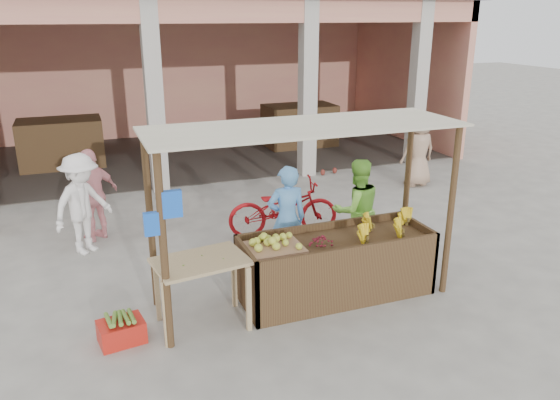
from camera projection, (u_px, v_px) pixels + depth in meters
name	position (u px, v px, depth m)	size (l,w,h in m)	color
ground	(302.00, 300.00, 7.39)	(60.00, 60.00, 0.00)	slate
market_building	(174.00, 53.00, 14.44)	(14.40, 6.40, 4.20)	tan
fruit_stall	(336.00, 268.00, 7.43)	(2.60, 0.95, 0.80)	#4F3A1F
stall_awning	(301.00, 158.00, 6.80)	(4.09, 1.35, 2.39)	#4F3A1F
banana_heap	(385.00, 228.00, 7.51)	(0.99, 0.54, 0.18)	yellow
melon_tray	(275.00, 244.00, 6.99)	(0.69, 0.60, 0.19)	#9B7050
berry_heap	(322.00, 240.00, 7.17)	(0.39, 0.32, 0.12)	maroon
side_table	(201.00, 271.00, 6.58)	(1.19, 0.88, 0.89)	tan
papaya_pile	(200.00, 253.00, 6.51)	(0.62, 0.36, 0.18)	#5E9932
red_crate	(122.00, 332.00, 6.42)	(0.52, 0.37, 0.27)	red
plantain_bundle	(120.00, 319.00, 6.37)	(0.43, 0.30, 0.09)	olive
produce_sacks	(329.00, 163.00, 13.11)	(0.77, 0.48, 0.59)	maroon
vendor_blue	(287.00, 216.00, 8.02)	(0.65, 0.48, 1.74)	#5AA0E7
vendor_green	(357.00, 208.00, 8.40)	(0.82, 0.48, 1.71)	#7ECE42
motorcycle	(283.00, 207.00, 9.42)	(2.00, 0.69, 1.04)	maroon
shopper_a	(82.00, 200.00, 8.63)	(1.14, 0.57, 1.78)	white
shopper_b	(93.00, 192.00, 9.16)	(1.00, 0.53, 1.69)	pink
shopper_c	(419.00, 146.00, 12.10)	(0.87, 0.56, 1.80)	tan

